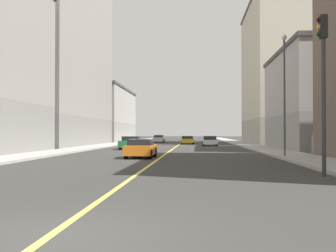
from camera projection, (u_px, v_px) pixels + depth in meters
ground_plane at (51, 236)px, 6.87m from camera, size 400.00×400.00×0.00m
sidewalk_left at (248, 145)px, 55.15m from camera, size 3.05×168.00×0.15m
sidewalk_right at (109, 145)px, 56.37m from camera, size 3.05×168.00×0.15m
lane_center_stripe at (178, 145)px, 55.75m from camera, size 0.16×154.00×0.01m
building_left_mid at (334, 100)px, 42.14m from camera, size 11.25×17.25×10.00m
building_left_far at (285, 74)px, 65.38m from camera, size 11.25×22.48×21.91m
building_right_midblock at (50, 51)px, 53.74m from camera, size 11.25×25.89×24.33m
building_right_distant at (98, 115)px, 80.31m from camera, size 11.25×24.42×10.20m
traffic_light_left_near at (323, 72)px, 16.30m from camera, size 0.40×0.32×6.28m
street_lamp_left_near at (284, 83)px, 28.20m from camera, size 0.36×0.36×8.18m
car_yellow at (187, 140)px, 64.27m from camera, size 2.06×4.37×1.20m
car_green at (131, 143)px, 43.12m from camera, size 1.99×4.45×1.33m
car_white at (210, 141)px, 54.93m from camera, size 1.92×4.46×1.27m
car_orange at (141, 148)px, 28.25m from camera, size 1.86×4.00×1.26m
car_silver at (159, 139)px, 72.97m from camera, size 1.83×4.50×1.31m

